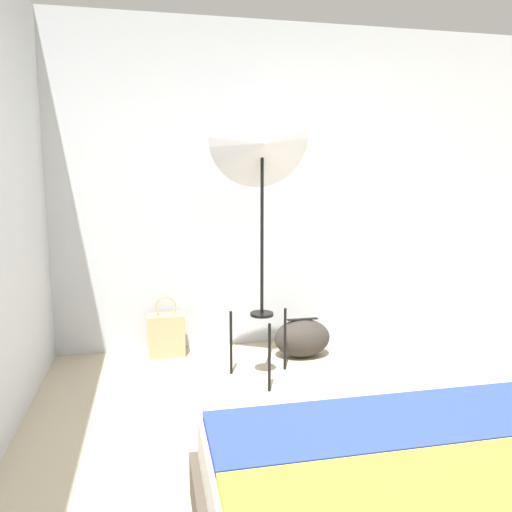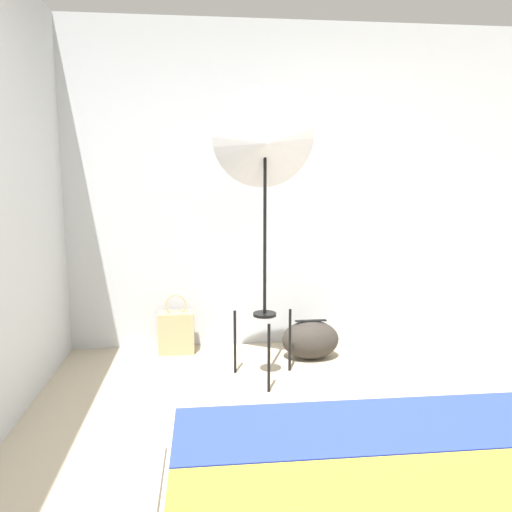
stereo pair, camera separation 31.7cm
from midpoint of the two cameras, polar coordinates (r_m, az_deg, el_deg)
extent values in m
cube|color=#B7BCC1|center=(4.12, 5.41, 7.69)|extent=(8.00, 0.05, 2.60)
cube|color=gold|center=(1.88, 25.81, -23.83)|extent=(1.73, 0.44, 0.04)
cube|color=#283DAD|center=(2.22, 19.38, -18.06)|extent=(1.73, 0.44, 0.04)
cylinder|color=black|center=(3.31, 4.28, -11.61)|extent=(0.02, 0.02, 0.46)
cylinder|color=black|center=(3.60, 0.13, -9.84)|extent=(0.02, 0.02, 0.46)
cylinder|color=black|center=(3.66, 6.40, -9.57)|extent=(0.02, 0.02, 0.46)
cylinder|color=black|center=(3.45, 3.64, -6.70)|extent=(0.16, 0.16, 0.02)
cylinder|color=black|center=(3.34, 3.74, 3.00)|extent=(0.02, 0.02, 1.17)
cone|color=silver|center=(3.33, 3.85, 13.06)|extent=(0.69, 0.36, 0.71)
cube|color=tan|center=(4.04, -6.86, -8.72)|extent=(0.28, 0.15, 0.33)
torus|color=tan|center=(3.98, -6.92, -5.58)|extent=(0.17, 0.01, 0.17)
ellipsoid|color=#332D28|center=(3.95, 8.56, -9.47)|extent=(0.44, 0.30, 0.30)
cube|color=black|center=(3.90, 8.61, -7.35)|extent=(0.24, 0.04, 0.01)
camera|label=1|loc=(0.16, -87.14, 0.46)|focal=35.00mm
camera|label=2|loc=(0.16, 92.86, -0.46)|focal=35.00mm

